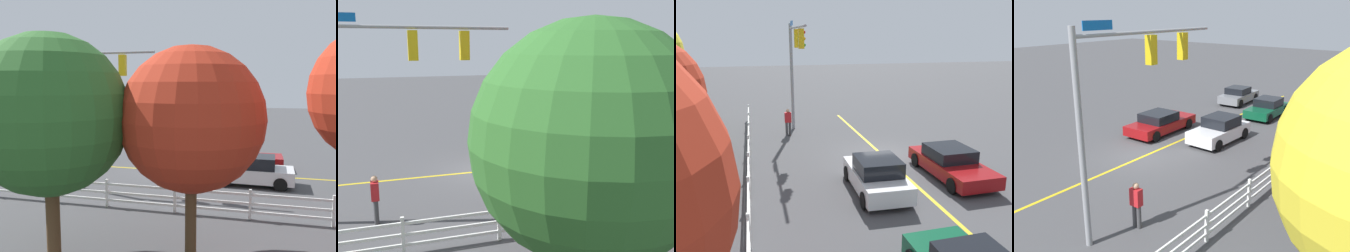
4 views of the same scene
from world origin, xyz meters
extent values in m
plane|color=#444447|center=(0.00, 0.00, 0.00)|extent=(120.00, 120.00, 0.00)
cube|color=gold|center=(-4.00, 0.00, 0.00)|extent=(28.00, 0.16, 0.01)
cylinder|color=gray|center=(6.65, 3.85, 3.42)|extent=(0.20, 0.20, 6.83)
cylinder|color=gray|center=(3.39, 3.85, 6.53)|extent=(6.53, 0.12, 0.12)
cube|color=#0C59B2|center=(5.75, 3.87, 6.81)|extent=(1.10, 0.03, 0.28)
cube|color=gold|center=(3.47, 3.85, 5.93)|extent=(0.32, 0.28, 1.00)
sphere|color=red|center=(3.47, 3.70, 6.25)|extent=(0.17, 0.17, 0.17)
sphere|color=orange|center=(3.47, 3.70, 5.93)|extent=(0.17, 0.17, 0.17)
sphere|color=#148C19|center=(3.47, 3.70, 5.61)|extent=(0.17, 0.17, 0.17)
cube|color=gold|center=(1.71, 3.85, 5.93)|extent=(0.32, 0.28, 1.00)
sphere|color=red|center=(1.71, 3.70, 6.25)|extent=(0.17, 0.17, 0.17)
sphere|color=orange|center=(1.71, 3.70, 5.93)|extent=(0.17, 0.17, 0.17)
sphere|color=#148C19|center=(1.71, 3.70, 5.61)|extent=(0.17, 0.17, 0.17)
cube|color=maroon|center=(-3.68, -1.92, 0.50)|extent=(4.75, 2.00, 0.55)
cube|color=black|center=(-3.45, -1.91, 1.04)|extent=(1.98, 1.76, 0.52)
cylinder|color=black|center=(-5.27, -2.84, 0.32)|extent=(0.64, 0.23, 0.64)
cylinder|color=black|center=(-5.30, -1.05, 0.32)|extent=(0.64, 0.23, 0.64)
cylinder|color=black|center=(-2.06, -2.78, 0.32)|extent=(0.64, 0.23, 0.64)
cylinder|color=black|center=(-2.10, -0.99, 0.32)|extent=(0.64, 0.23, 0.64)
cylinder|color=black|center=(-9.47, 0.96, 0.32)|extent=(0.64, 0.23, 0.64)
cube|color=silver|center=(-4.37, 1.84, 0.55)|extent=(4.07, 1.92, 0.66)
cube|color=black|center=(-4.58, 1.84, 1.17)|extent=(1.84, 1.67, 0.59)
cylinder|color=black|center=(-2.99, 2.63, 0.32)|extent=(0.65, 0.24, 0.64)
cylinder|color=black|center=(-3.04, 0.96, 0.32)|extent=(0.65, 0.24, 0.64)
cylinder|color=black|center=(-5.71, 2.71, 0.32)|extent=(0.65, 0.24, 0.64)
cylinder|color=black|center=(-5.76, 1.04, 0.32)|extent=(0.65, 0.24, 0.64)
cylinder|color=#3F3F42|center=(4.97, 4.26, 0.42)|extent=(0.16, 0.16, 0.85)
cylinder|color=#3F3F42|center=(4.97, 4.46, 0.42)|extent=(0.16, 0.16, 0.85)
cube|color=red|center=(4.97, 4.36, 1.16)|extent=(0.26, 0.40, 0.62)
sphere|color=tan|center=(4.97, 4.36, 1.58)|extent=(0.22, 0.22, 0.22)
cube|color=white|center=(-7.33, 6.75, 0.57)|extent=(0.10, 0.10, 1.15)
cube|color=white|center=(-4.44, 6.75, 0.57)|extent=(0.10, 0.10, 1.15)
cube|color=white|center=(-1.56, 6.75, 0.57)|extent=(0.10, 0.10, 1.15)
cube|color=white|center=(1.33, 6.75, 0.57)|extent=(0.10, 0.10, 1.15)
cube|color=white|center=(4.22, 6.75, 0.57)|extent=(0.10, 0.10, 1.15)
cube|color=white|center=(7.11, 6.75, 0.57)|extent=(0.10, 0.10, 1.15)
cube|color=white|center=(10.00, 6.75, 0.57)|extent=(0.10, 0.10, 1.15)
cube|color=white|center=(-3.00, 6.75, 0.95)|extent=(26.00, 0.06, 0.09)
cube|color=white|center=(-3.00, 6.75, 0.60)|extent=(26.00, 0.06, 0.09)
cube|color=white|center=(-3.00, 6.75, 0.28)|extent=(26.00, 0.06, 0.09)
camera|label=1|loc=(-4.77, 20.16, 5.03)|focal=38.68mm
camera|label=2|loc=(4.57, 17.62, 5.94)|focal=42.25mm
camera|label=3|loc=(-17.22, 6.41, 6.09)|focal=38.98mm
camera|label=4|loc=(13.16, 12.59, 7.23)|focal=40.35mm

